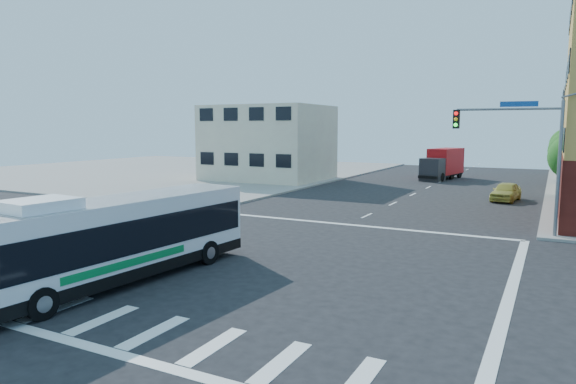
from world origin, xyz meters
The scene contains 11 objects.
ground centered at (0.00, 0.00, 0.00)m, with size 120.00×120.00×0.00m, color black.
sidewalk_nw centered at (-35.00, 35.00, 0.07)m, with size 50.00×50.00×0.15m, color gray.
building_west centered at (-17.02, 29.98, 4.01)m, with size 12.06×10.06×8.00m.
signal_mast_ne centered at (9.08, 10.62, 4.98)m, with size 7.91×1.13×8.07m.
street_tree_a centered at (11.90, 27.92, 3.59)m, with size 3.60×3.60×5.53m.
street_tree_b centered at (11.90, 35.92, 3.75)m, with size 3.80×3.80×5.79m.
street_tree_c centered at (11.90, 43.92, 3.46)m, with size 3.40×3.40×5.29m.
street_tree_d centered at (11.90, 51.92, 3.88)m, with size 4.00×4.00×6.03m.
transit_bus centered at (-3.40, -5.06, 1.67)m, with size 3.42×11.72×3.42m.
box_truck centered at (-0.42, 39.68, 1.64)m, with size 3.59×7.79×3.38m.
parked_car centered at (7.35, 24.54, 0.73)m, with size 1.72×4.28×1.46m, color gold.
Camera 1 is at (10.60, -18.37, 5.63)m, focal length 32.00 mm.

